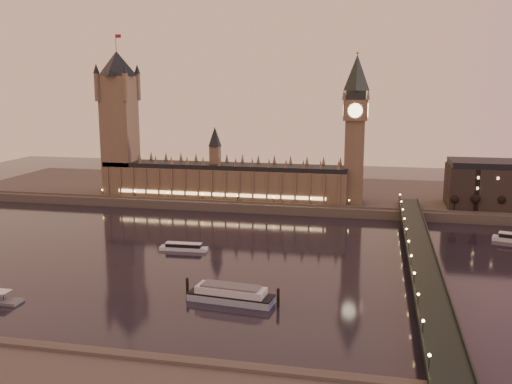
% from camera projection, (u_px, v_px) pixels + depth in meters
% --- Properties ---
extents(ground, '(700.00, 700.00, 0.00)m').
position_uv_depth(ground, '(237.00, 257.00, 296.18)').
color(ground, black).
rests_on(ground, ground).
extents(far_embankment, '(560.00, 130.00, 6.00)m').
position_uv_depth(far_embankment, '(324.00, 194.00, 447.93)').
color(far_embankment, '#423D35').
rests_on(far_embankment, ground).
extents(palace_of_westminster, '(180.00, 26.62, 52.00)m').
position_uv_depth(palace_of_westminster, '(223.00, 177.00, 416.49)').
color(palace_of_westminster, brown).
rests_on(palace_of_westminster, ground).
extents(victoria_tower, '(31.68, 31.68, 118.00)m').
position_uv_depth(victoria_tower, '(119.00, 115.00, 424.53)').
color(victoria_tower, brown).
rests_on(victoria_tower, ground).
extents(big_ben, '(17.68, 17.68, 104.00)m').
position_uv_depth(big_ben, '(355.00, 120.00, 389.22)').
color(big_ben, brown).
rests_on(big_ben, ground).
extents(westminster_bridge, '(13.20, 260.00, 15.30)m').
position_uv_depth(westminster_bridge, '(420.00, 258.00, 276.37)').
color(westminster_bridge, black).
rests_on(westminster_bridge, ground).
extents(bare_tree_0, '(5.13, 5.13, 10.42)m').
position_uv_depth(bare_tree_0, '(454.00, 200.00, 373.74)').
color(bare_tree_0, black).
rests_on(bare_tree_0, ground).
extents(bare_tree_1, '(5.13, 5.13, 10.42)m').
position_uv_depth(bare_tree_1, '(477.00, 201.00, 370.75)').
color(bare_tree_1, black).
rests_on(bare_tree_1, ground).
extents(bare_tree_2, '(5.13, 5.13, 10.42)m').
position_uv_depth(bare_tree_2, '(501.00, 202.00, 367.77)').
color(bare_tree_2, black).
rests_on(bare_tree_2, ground).
extents(cruise_boat_a, '(26.14, 6.75, 4.15)m').
position_uv_depth(cruise_boat_a, '(184.00, 247.00, 308.43)').
color(cruise_boat_a, silver).
rests_on(cruise_boat_a, ground).
extents(moored_barge, '(41.28, 13.76, 7.61)m').
position_uv_depth(moored_barge, '(231.00, 294.00, 235.88)').
color(moored_barge, '#8D9FB3').
rests_on(moored_barge, ground).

